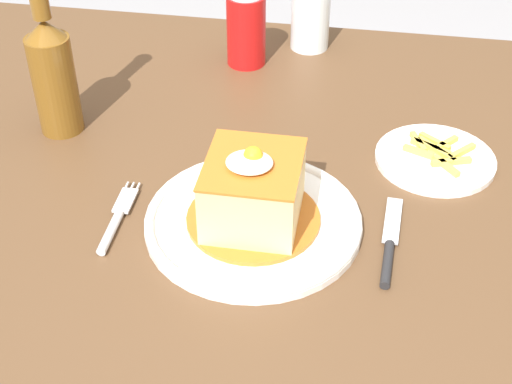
{
  "coord_description": "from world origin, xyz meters",
  "views": [
    {
      "loc": [
        0.15,
        -0.78,
        1.37
      ],
      "look_at": [
        0.02,
        -0.06,
        0.79
      ],
      "focal_mm": 52.07,
      "sensor_mm": 36.0,
      "label": 1
    }
  ],
  "objects_px": {
    "soda_can": "(246,30)",
    "beer_bottle_amber_far": "(52,70)",
    "fork": "(115,222)",
    "knife": "(389,251)",
    "main_plate": "(253,221)",
    "drinking_glass": "(310,23)",
    "side_plate_fries": "(435,158)"
  },
  "relations": [
    {
      "from": "beer_bottle_amber_far",
      "to": "fork",
      "type": "bearing_deg",
      "value": -53.62
    },
    {
      "from": "main_plate",
      "to": "drinking_glass",
      "type": "bearing_deg",
      "value": 88.44
    },
    {
      "from": "fork",
      "to": "beer_bottle_amber_far",
      "type": "bearing_deg",
      "value": 126.38
    },
    {
      "from": "knife",
      "to": "side_plate_fries",
      "type": "relative_size",
      "value": 0.97
    },
    {
      "from": "beer_bottle_amber_far",
      "to": "knife",
      "type": "bearing_deg",
      "value": -21.97
    },
    {
      "from": "fork",
      "to": "soda_can",
      "type": "xyz_separation_m",
      "value": [
        0.09,
        0.46,
        0.06
      ]
    },
    {
      "from": "beer_bottle_amber_far",
      "to": "side_plate_fries",
      "type": "bearing_deg",
      "value": 0.86
    },
    {
      "from": "side_plate_fries",
      "to": "main_plate",
      "type": "bearing_deg",
      "value": -141.55
    },
    {
      "from": "beer_bottle_amber_far",
      "to": "drinking_glass",
      "type": "relative_size",
      "value": 2.53
    },
    {
      "from": "beer_bottle_amber_far",
      "to": "drinking_glass",
      "type": "bearing_deg",
      "value": 44.35
    },
    {
      "from": "drinking_glass",
      "to": "side_plate_fries",
      "type": "height_order",
      "value": "drinking_glass"
    },
    {
      "from": "main_plate",
      "to": "beer_bottle_amber_far",
      "type": "xyz_separation_m",
      "value": [
        -0.32,
        0.18,
        0.09
      ]
    },
    {
      "from": "main_plate",
      "to": "soda_can",
      "type": "xyz_separation_m",
      "value": [
        -0.09,
        0.43,
        0.05
      ]
    },
    {
      "from": "main_plate",
      "to": "beer_bottle_amber_far",
      "type": "bearing_deg",
      "value": 151.56
    },
    {
      "from": "soda_can",
      "to": "beer_bottle_amber_far",
      "type": "xyz_separation_m",
      "value": [
        -0.24,
        -0.25,
        0.04
      ]
    },
    {
      "from": "soda_can",
      "to": "beer_bottle_amber_far",
      "type": "relative_size",
      "value": 0.47
    },
    {
      "from": "fork",
      "to": "drinking_glass",
      "type": "xyz_separation_m",
      "value": [
        0.19,
        0.53,
        0.04
      ]
    },
    {
      "from": "fork",
      "to": "drinking_glass",
      "type": "height_order",
      "value": "drinking_glass"
    },
    {
      "from": "fork",
      "to": "drinking_glass",
      "type": "distance_m",
      "value": 0.57
    },
    {
      "from": "main_plate",
      "to": "beer_bottle_amber_far",
      "type": "relative_size",
      "value": 1.04
    },
    {
      "from": "soda_can",
      "to": "beer_bottle_amber_far",
      "type": "height_order",
      "value": "beer_bottle_amber_far"
    },
    {
      "from": "soda_can",
      "to": "fork",
      "type": "bearing_deg",
      "value": -100.81
    },
    {
      "from": "knife",
      "to": "side_plate_fries",
      "type": "xyz_separation_m",
      "value": [
        0.06,
        0.21,
        -0.0
      ]
    },
    {
      "from": "main_plate",
      "to": "fork",
      "type": "xyz_separation_m",
      "value": [
        -0.17,
        -0.03,
        -0.0
      ]
    },
    {
      "from": "main_plate",
      "to": "soda_can",
      "type": "distance_m",
      "value": 0.44
    },
    {
      "from": "knife",
      "to": "soda_can",
      "type": "distance_m",
      "value": 0.52
    },
    {
      "from": "soda_can",
      "to": "side_plate_fries",
      "type": "bearing_deg",
      "value": -37.46
    },
    {
      "from": "knife",
      "to": "beer_bottle_amber_far",
      "type": "distance_m",
      "value": 0.54
    },
    {
      "from": "fork",
      "to": "beer_bottle_amber_far",
      "type": "xyz_separation_m",
      "value": [
        -0.15,
        0.2,
        0.09
      ]
    },
    {
      "from": "soda_can",
      "to": "drinking_glass",
      "type": "xyz_separation_m",
      "value": [
        0.1,
        0.08,
        -0.02
      ]
    },
    {
      "from": "side_plate_fries",
      "to": "knife",
      "type": "bearing_deg",
      "value": -105.95
    },
    {
      "from": "main_plate",
      "to": "knife",
      "type": "xyz_separation_m",
      "value": [
        0.17,
        -0.02,
        -0.0
      ]
    }
  ]
}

